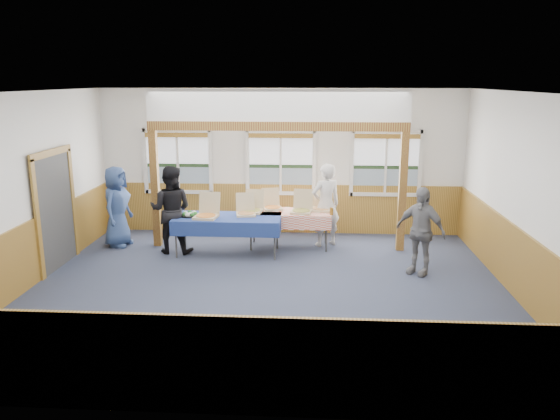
% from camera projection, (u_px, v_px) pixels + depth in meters
% --- Properties ---
extents(floor, '(8.00, 8.00, 0.00)m').
position_uv_depth(floor, '(268.00, 289.00, 9.04)').
color(floor, '#272D3F').
rests_on(floor, ground).
extents(ceiling, '(8.00, 8.00, 0.00)m').
position_uv_depth(ceiling, '(267.00, 92.00, 8.29)').
color(ceiling, white).
rests_on(ceiling, wall_back).
extents(wall_back, '(8.00, 0.00, 8.00)m').
position_uv_depth(wall_back, '(281.00, 162.00, 12.07)').
color(wall_back, silver).
rests_on(wall_back, floor).
extents(wall_front, '(8.00, 0.00, 8.00)m').
position_uv_depth(wall_front, '(237.00, 269.00, 5.27)').
color(wall_front, silver).
rests_on(wall_front, floor).
extents(wall_left, '(0.00, 8.00, 8.00)m').
position_uv_depth(wall_left, '(24.00, 191.00, 8.91)').
color(wall_left, silver).
rests_on(wall_left, floor).
extents(wall_right, '(0.00, 8.00, 8.00)m').
position_uv_depth(wall_right, '(525.00, 198.00, 8.43)').
color(wall_right, silver).
rests_on(wall_right, floor).
extents(wainscot_back, '(7.98, 0.05, 1.10)m').
position_uv_depth(wainscot_back, '(281.00, 208.00, 12.29)').
color(wainscot_back, brown).
rests_on(wainscot_back, floor).
extents(wainscot_front, '(7.98, 0.05, 1.10)m').
position_uv_depth(wainscot_front, '(239.00, 366.00, 5.54)').
color(wainscot_front, brown).
rests_on(wainscot_front, floor).
extents(wainscot_left, '(0.05, 6.98, 1.10)m').
position_uv_depth(wainscot_left, '(32.00, 253.00, 9.16)').
color(wainscot_left, brown).
rests_on(wainscot_left, floor).
extents(wainscot_right, '(0.05, 6.98, 1.10)m').
position_uv_depth(wainscot_right, '(516.00, 262.00, 8.67)').
color(wainscot_right, brown).
rests_on(wainscot_right, floor).
extents(cased_opening, '(0.06, 1.30, 2.10)m').
position_uv_depth(cased_opening, '(55.00, 211.00, 9.91)').
color(cased_opening, '#353535').
rests_on(cased_opening, wall_left).
extents(window_left, '(1.56, 0.10, 1.46)m').
position_uv_depth(window_left, '(178.00, 158.00, 12.15)').
color(window_left, silver).
rests_on(window_left, wall_back).
extents(window_mid, '(1.56, 0.10, 1.46)m').
position_uv_depth(window_mid, '(281.00, 159.00, 12.01)').
color(window_mid, silver).
rests_on(window_mid, wall_back).
extents(window_right, '(1.56, 0.10, 1.46)m').
position_uv_depth(window_right, '(386.00, 160.00, 11.86)').
color(window_right, silver).
rests_on(window_right, wall_back).
extents(post_left, '(0.15, 0.15, 2.40)m').
position_uv_depth(post_left, '(155.00, 189.00, 11.15)').
color(post_left, '#562813').
rests_on(post_left, floor).
extents(post_right, '(0.15, 0.15, 2.40)m').
position_uv_depth(post_right, '(402.00, 192.00, 10.84)').
color(post_right, '#562813').
rests_on(post_right, floor).
extents(cross_beam, '(5.15, 0.18, 0.18)m').
position_uv_depth(cross_beam, '(277.00, 126.00, 10.69)').
color(cross_beam, '#562813').
rests_on(cross_beam, post_left).
extents(table_left, '(2.22, 1.29, 0.76)m').
position_uv_depth(table_left, '(228.00, 219.00, 10.73)').
color(table_left, '#353535').
rests_on(table_left, floor).
extents(table_right, '(1.83, 1.14, 0.76)m').
position_uv_depth(table_right, '(289.00, 214.00, 11.15)').
color(table_right, '#353535').
rests_on(table_right, floor).
extents(pizza_box_a, '(0.48, 0.57, 0.47)m').
position_uv_depth(pizza_box_a, '(207.00, 214.00, 10.62)').
color(pizza_box_a, tan).
rests_on(pizza_box_a, table_left).
extents(pizza_box_b, '(0.45, 0.52, 0.41)m').
position_uv_depth(pizza_box_b, '(246.00, 212.00, 10.84)').
color(pizza_box_b, tan).
rests_on(pizza_box_b, table_left).
extents(pizza_box_c, '(0.45, 0.53, 0.43)m').
position_uv_depth(pizza_box_c, '(252.00, 209.00, 11.07)').
color(pizza_box_c, tan).
rests_on(pizza_box_c, table_right).
extents(pizza_box_d, '(0.48, 0.54, 0.41)m').
position_uv_depth(pizza_box_d, '(272.00, 206.00, 11.33)').
color(pizza_box_d, tan).
rests_on(pizza_box_d, table_right).
extents(pizza_box_e, '(0.47, 0.54, 0.44)m').
position_uv_depth(pizza_box_e, '(302.00, 209.00, 11.03)').
color(pizza_box_e, tan).
rests_on(pizza_box_e, table_right).
extents(pizza_box_f, '(0.47, 0.54, 0.43)m').
position_uv_depth(pizza_box_f, '(321.00, 207.00, 11.22)').
color(pizza_box_f, tan).
rests_on(pizza_box_f, table_right).
extents(veggie_tray, '(0.40, 0.40, 0.09)m').
position_uv_depth(veggie_tray, '(190.00, 214.00, 10.76)').
color(veggie_tray, black).
rests_on(veggie_tray, table_left).
extents(drink_glass, '(0.07, 0.07, 0.15)m').
position_uv_depth(drink_glass, '(331.00, 211.00, 10.82)').
color(drink_glass, brown).
rests_on(drink_glass, table_right).
extents(woman_white, '(0.74, 0.64, 1.72)m').
position_uv_depth(woman_white, '(326.00, 205.00, 11.23)').
color(woman_white, silver).
rests_on(woman_white, floor).
extents(woman_black, '(0.87, 0.69, 1.75)m').
position_uv_depth(woman_black, '(171.00, 210.00, 10.78)').
color(woman_black, black).
rests_on(woman_black, floor).
extents(man_blue, '(0.65, 0.89, 1.67)m').
position_uv_depth(man_blue, '(117.00, 206.00, 11.22)').
color(man_blue, '#324A7D').
rests_on(man_blue, floor).
extents(person_grey, '(0.97, 0.87, 1.58)m').
position_uv_depth(person_grey, '(420.00, 231.00, 9.59)').
color(person_grey, slate).
rests_on(person_grey, floor).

